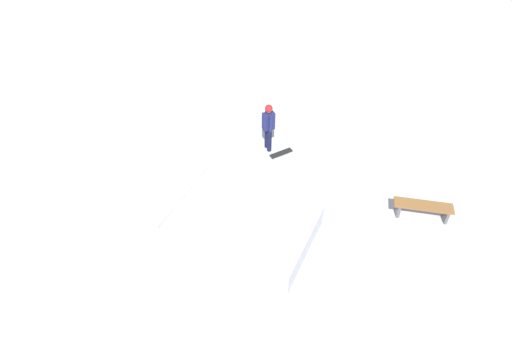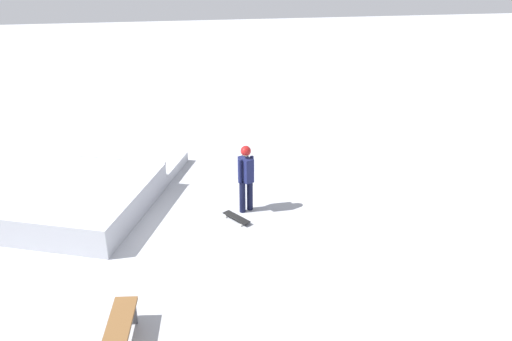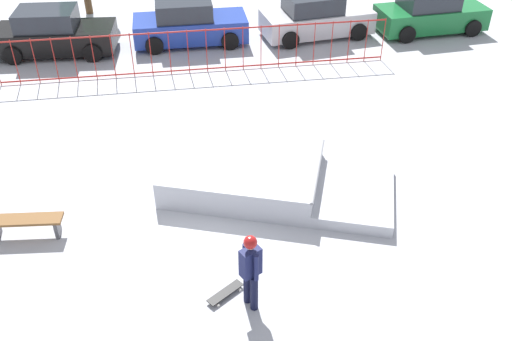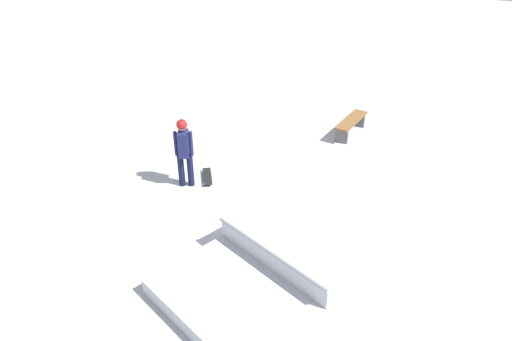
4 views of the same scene
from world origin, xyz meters
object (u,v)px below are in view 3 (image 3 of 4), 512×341
Objects in this scene: parked_car_black at (54,34)px; parked_car_silver at (316,17)px; skater at (251,267)px; skate_ramp at (262,177)px; parked_car_green at (430,13)px; skateboard at (225,293)px; park_bench at (25,223)px; parked_car_blue at (189,24)px.

parked_car_silver is at bearing 4.80° from parked_car_black.
skater is at bearing -63.85° from parked_car_black.
parked_car_green is at bearing 68.03° from skate_ramp.
parked_car_black is at bearing 173.01° from parked_car_silver.
parked_car_black is 9.51m from parked_car_silver.
park_bench reaches higher than skateboard.
skateboard is 0.47× the size of park_bench.
skateboard is 0.18× the size of parked_car_green.
parked_car_silver reaches higher than skate_ramp.
parked_car_green is (8.81, 12.54, -0.28)m from skater.
skateboard is at bearing -59.97° from skater.
skater is at bearing -30.78° from park_bench.
parked_car_green is (4.43, -0.23, 0.00)m from parked_car_silver.
park_bench is at bearing -82.43° from parked_car_black.
park_bench is 0.40× the size of parked_car_blue.
parked_car_blue is (-1.19, 9.23, 0.41)m from skate_ramp.
park_bench is 0.38× the size of parked_car_silver.
skater is 2.25× the size of skateboard.
park_bench is 13.45m from parked_car_silver.
skate_ramp is at bearing -136.05° from parked_car_green.
skateboard is 13.40m from parked_car_silver.
skate_ramp is 1.45× the size of parked_car_blue.
skater is at bearing 111.78° from skateboard.
parked_car_black reaches higher than skate_ramp.
parked_car_silver is at bearing 172.84° from parked_car_green.
parked_car_blue is at bearing 173.84° from parked_car_green.
parked_car_blue and parked_car_silver have the same top height.
skateboard is at bearing -91.19° from skate_ramp.
parked_car_silver is at bearing -146.56° from skateboard.
skate_ramp is 10.82m from parked_car_black.
skate_ramp is 1.42× the size of parked_car_green.
parked_car_black is 0.98× the size of parked_car_silver.
parked_car_green is (7.99, 8.92, 0.41)m from skate_ramp.
skateboard is (-0.46, 0.30, -0.93)m from skater.
skateboard is 0.18× the size of parked_car_silver.
parked_car_silver is (9.51, 0.12, 0.00)m from parked_car_black.
parked_car_black is 4.77m from parked_car_blue.
parked_car_green is at bearing -10.66° from parked_car_silver.
parked_car_silver is (4.84, 12.48, 0.65)m from skateboard.
skater is at bearing -129.29° from parked_car_green.
parked_car_black is at bearing 143.26° from skate_ramp.
parked_car_green is at bearing 3.64° from parked_car_black.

